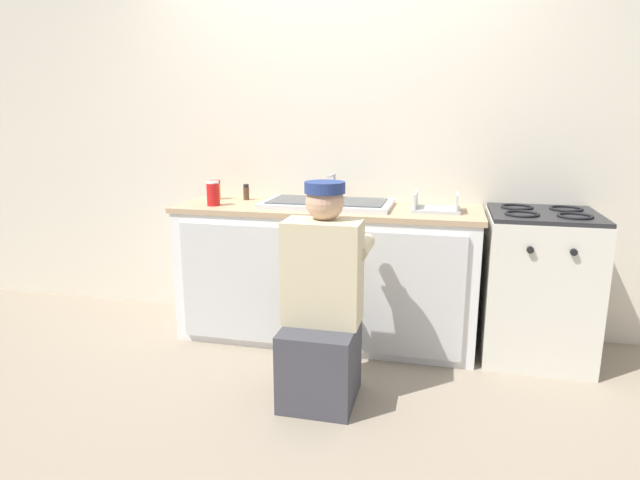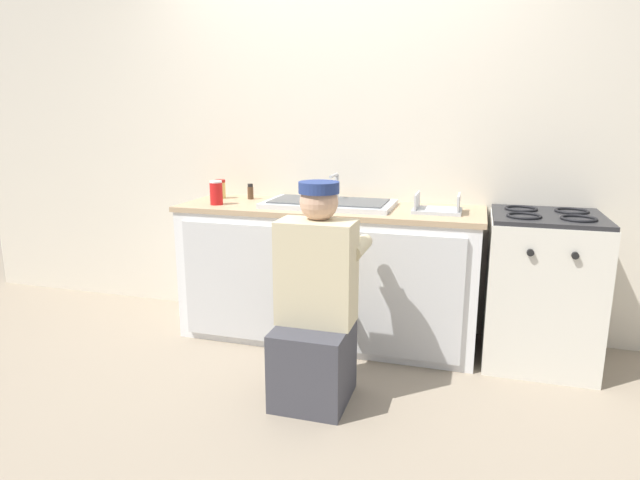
{
  "view_description": "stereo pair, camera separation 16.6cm",
  "coord_description": "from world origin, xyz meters",
  "px_view_note": "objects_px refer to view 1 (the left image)",
  "views": [
    {
      "loc": [
        0.72,
        -2.93,
        1.41
      ],
      "look_at": [
        0.0,
        0.1,
        0.69
      ],
      "focal_mm": 30.0,
      "sensor_mm": 36.0,
      "label": 1
    },
    {
      "loc": [
        0.88,
        -2.88,
        1.41
      ],
      "look_at": [
        0.0,
        0.1,
        0.69
      ],
      "focal_mm": 30.0,
      "sensor_mm": 36.0,
      "label": 2
    }
  ],
  "objects_px": {
    "soda_cup_red": "(213,194)",
    "spice_bottle_pepper": "(246,192)",
    "condiment_jar": "(215,190)",
    "stove_range": "(538,285)",
    "plumber_person": "(322,312)",
    "dish_rack_tray": "(436,207)",
    "sink_double_basin": "(328,203)"
  },
  "relations": [
    {
      "from": "sink_double_basin",
      "to": "soda_cup_red",
      "type": "xyz_separation_m",
      "value": [
        -0.7,
        -0.14,
        0.06
      ]
    },
    {
      "from": "plumber_person",
      "to": "dish_rack_tray",
      "type": "height_order",
      "value": "plumber_person"
    },
    {
      "from": "sink_double_basin",
      "to": "spice_bottle_pepper",
      "type": "distance_m",
      "value": 0.6
    },
    {
      "from": "plumber_person",
      "to": "soda_cup_red",
      "type": "xyz_separation_m",
      "value": [
        -0.85,
        0.63,
        0.48
      ]
    },
    {
      "from": "stove_range",
      "to": "plumber_person",
      "type": "relative_size",
      "value": 0.81
    },
    {
      "from": "condiment_jar",
      "to": "spice_bottle_pepper",
      "type": "distance_m",
      "value": 0.21
    },
    {
      "from": "stove_range",
      "to": "spice_bottle_pepper",
      "type": "distance_m",
      "value": 1.93
    },
    {
      "from": "condiment_jar",
      "to": "spice_bottle_pepper",
      "type": "xyz_separation_m",
      "value": [
        0.21,
        0.03,
        -0.01
      ]
    },
    {
      "from": "condiment_jar",
      "to": "soda_cup_red",
      "type": "relative_size",
      "value": 0.84
    },
    {
      "from": "sink_double_basin",
      "to": "spice_bottle_pepper",
      "type": "height_order",
      "value": "sink_double_basin"
    },
    {
      "from": "sink_double_basin",
      "to": "soda_cup_red",
      "type": "distance_m",
      "value": 0.72
    },
    {
      "from": "condiment_jar",
      "to": "spice_bottle_pepper",
      "type": "bearing_deg",
      "value": 6.83
    },
    {
      "from": "plumber_person",
      "to": "soda_cup_red",
      "type": "height_order",
      "value": "plumber_person"
    },
    {
      "from": "sink_double_basin",
      "to": "plumber_person",
      "type": "bearing_deg",
      "value": -79.28
    },
    {
      "from": "soda_cup_red",
      "to": "spice_bottle_pepper",
      "type": "relative_size",
      "value": 1.45
    },
    {
      "from": "stove_range",
      "to": "dish_rack_tray",
      "type": "relative_size",
      "value": 3.18
    },
    {
      "from": "stove_range",
      "to": "plumber_person",
      "type": "height_order",
      "value": "plumber_person"
    },
    {
      "from": "sink_double_basin",
      "to": "dish_rack_tray",
      "type": "height_order",
      "value": "sink_double_basin"
    },
    {
      "from": "plumber_person",
      "to": "dish_rack_tray",
      "type": "relative_size",
      "value": 3.94
    },
    {
      "from": "sink_double_basin",
      "to": "plumber_person",
      "type": "relative_size",
      "value": 0.72
    },
    {
      "from": "sink_double_basin",
      "to": "dish_rack_tray",
      "type": "relative_size",
      "value": 2.86
    },
    {
      "from": "sink_double_basin",
      "to": "condiment_jar",
      "type": "height_order",
      "value": "sink_double_basin"
    },
    {
      "from": "soda_cup_red",
      "to": "spice_bottle_pepper",
      "type": "height_order",
      "value": "soda_cup_red"
    },
    {
      "from": "sink_double_basin",
      "to": "dish_rack_tray",
      "type": "distance_m",
      "value": 0.67
    },
    {
      "from": "stove_range",
      "to": "condiment_jar",
      "type": "bearing_deg",
      "value": 177.09
    },
    {
      "from": "stove_range",
      "to": "spice_bottle_pepper",
      "type": "relative_size",
      "value": 8.49
    },
    {
      "from": "soda_cup_red",
      "to": "plumber_person",
      "type": "bearing_deg",
      "value": -36.64
    },
    {
      "from": "sink_double_basin",
      "to": "dish_rack_tray",
      "type": "xyz_separation_m",
      "value": [
        0.67,
        -0.03,
        0.01
      ]
    },
    {
      "from": "spice_bottle_pepper",
      "to": "soda_cup_red",
      "type": "bearing_deg",
      "value": -112.84
    },
    {
      "from": "dish_rack_tray",
      "to": "stove_range",
      "type": "bearing_deg",
      "value": 2.7
    },
    {
      "from": "stove_range",
      "to": "soda_cup_red",
      "type": "distance_m",
      "value": 2.05
    },
    {
      "from": "dish_rack_tray",
      "to": "spice_bottle_pepper",
      "type": "distance_m",
      "value": 1.27
    }
  ]
}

